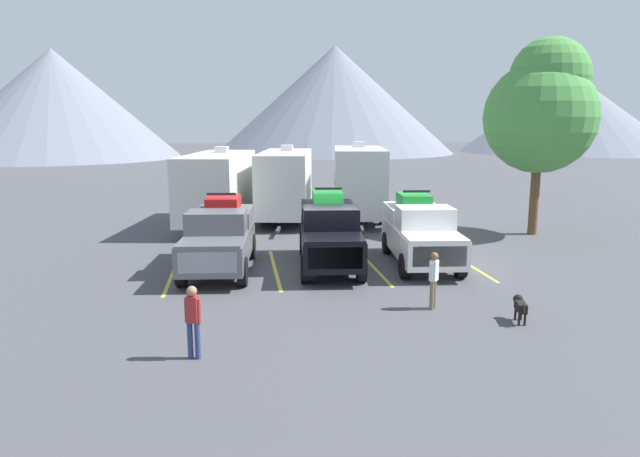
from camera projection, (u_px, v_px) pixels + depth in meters
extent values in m
plane|color=#47474C|center=(326.00, 271.00, 19.39)|extent=(240.00, 240.00, 0.00)
cube|color=#595B60|center=(219.00, 245.00, 19.18)|extent=(2.57, 5.50, 0.91)
cube|color=#595B60|center=(210.00, 243.00, 17.21)|extent=(2.09, 1.68, 0.08)
cube|color=#595B60|center=(217.00, 223.00, 18.56)|extent=(2.04, 1.57, 0.78)
cube|color=slate|center=(214.00, 225.00, 18.01)|extent=(1.80, 0.40, 0.58)
cube|color=#595B60|center=(224.00, 217.00, 20.45)|extent=(2.23, 2.64, 0.56)
cube|color=silver|center=(207.00, 263.00, 16.59)|extent=(1.73, 0.24, 0.64)
cylinder|color=black|center=(242.00, 272.00, 17.53)|extent=(0.37, 0.94, 0.92)
cylinder|color=black|center=(182.00, 272.00, 17.45)|extent=(0.37, 0.94, 0.92)
cylinder|color=black|center=(251.00, 246.00, 21.08)|extent=(0.37, 0.94, 0.92)
cylinder|color=black|center=(201.00, 247.00, 21.00)|extent=(0.37, 0.94, 0.92)
cube|color=red|center=(223.00, 203.00, 20.36)|extent=(1.27, 1.67, 0.45)
cylinder|color=black|center=(235.00, 205.00, 19.85)|extent=(0.22, 0.46, 0.44)
cylinder|color=black|center=(208.00, 205.00, 19.81)|extent=(0.22, 0.46, 0.44)
cylinder|color=black|center=(238.00, 201.00, 20.91)|extent=(0.22, 0.46, 0.44)
cylinder|color=black|center=(213.00, 201.00, 20.87)|extent=(0.22, 0.46, 0.44)
cube|color=black|center=(221.00, 194.00, 19.86)|extent=(1.02, 0.18, 0.08)
cube|color=black|center=(330.00, 241.00, 19.68)|extent=(2.49, 5.65, 0.95)
cube|color=black|center=(334.00, 238.00, 17.64)|extent=(2.01, 1.72, 0.08)
cube|color=black|center=(331.00, 219.00, 19.03)|extent=(1.96, 1.60, 0.79)
cube|color=slate|center=(332.00, 220.00, 18.46)|extent=(1.72, 0.40, 0.58)
cube|color=black|center=(327.00, 212.00, 20.98)|extent=(2.15, 2.70, 0.63)
cube|color=silver|center=(335.00, 258.00, 17.01)|extent=(1.65, 0.23, 0.67)
cylinder|color=black|center=(361.00, 268.00, 17.97)|extent=(0.37, 0.96, 0.94)
cylinder|color=black|center=(305.00, 268.00, 17.90)|extent=(0.37, 0.96, 0.94)
cylinder|color=black|center=(350.00, 243.00, 21.63)|extent=(0.37, 0.96, 0.94)
cylinder|color=black|center=(303.00, 243.00, 21.56)|extent=(0.37, 0.96, 0.94)
cube|color=green|center=(327.00, 197.00, 20.88)|extent=(1.23, 1.71, 0.45)
cylinder|color=black|center=(340.00, 199.00, 20.36)|extent=(0.22, 0.46, 0.44)
cylinder|color=black|center=(316.00, 200.00, 20.32)|extent=(0.22, 0.46, 0.44)
cylinder|color=black|center=(338.00, 195.00, 21.45)|extent=(0.22, 0.46, 0.44)
cylinder|color=black|center=(315.00, 196.00, 21.41)|extent=(0.22, 0.46, 0.44)
cube|color=black|center=(328.00, 189.00, 20.37)|extent=(0.97, 0.18, 0.08)
cube|color=white|center=(421.00, 240.00, 20.09)|extent=(2.52, 5.48, 0.93)
cube|color=white|center=(435.00, 237.00, 18.12)|extent=(2.05, 1.67, 0.08)
cube|color=white|center=(425.00, 219.00, 19.46)|extent=(2.00, 1.56, 0.80)
cube|color=slate|center=(429.00, 220.00, 18.91)|extent=(1.76, 0.41, 0.59)
cube|color=white|center=(413.00, 213.00, 21.36)|extent=(2.19, 2.63, 0.57)
cube|color=silver|center=(440.00, 256.00, 17.51)|extent=(1.69, 0.23, 0.65)
cylinder|color=black|center=(460.00, 265.00, 18.44)|extent=(0.36, 0.86, 0.83)
cylinder|color=black|center=(405.00, 266.00, 18.36)|extent=(0.36, 0.86, 0.83)
cylinder|color=black|center=(434.00, 242.00, 21.98)|extent=(0.36, 0.86, 0.83)
cylinder|color=black|center=(387.00, 243.00, 21.90)|extent=(0.36, 0.86, 0.83)
cube|color=green|center=(414.00, 200.00, 21.26)|extent=(1.25, 1.67, 0.45)
cylinder|color=black|center=(429.00, 202.00, 20.75)|extent=(0.22, 0.46, 0.44)
cylinder|color=black|center=(405.00, 202.00, 20.72)|extent=(0.22, 0.46, 0.44)
cylinder|color=black|center=(422.00, 198.00, 21.81)|extent=(0.22, 0.46, 0.44)
cylinder|color=black|center=(399.00, 198.00, 21.77)|extent=(0.22, 0.46, 0.44)
cube|color=black|center=(417.00, 191.00, 20.76)|extent=(1.00, 0.18, 0.08)
cube|color=gold|center=(173.00, 273.00, 19.10)|extent=(0.12, 5.50, 0.01)
cube|color=gold|center=(275.00, 269.00, 19.60)|extent=(0.12, 5.50, 0.01)
cube|color=gold|center=(372.00, 265.00, 20.09)|extent=(0.12, 5.50, 0.01)
cube|color=gold|center=(465.00, 262.00, 20.59)|extent=(0.12, 5.50, 0.01)
cube|color=silver|center=(218.00, 185.00, 27.37)|extent=(3.84, 8.15, 2.98)
cube|color=#4C6B99|center=(192.00, 182.00, 27.37)|extent=(1.29, 7.42, 0.24)
cube|color=silver|center=(222.00, 150.00, 28.22)|extent=(0.71, 0.79, 0.30)
cube|color=#333333|center=(197.00, 238.00, 23.25)|extent=(0.32, 1.20, 0.12)
cylinder|color=black|center=(240.00, 222.00, 26.72)|extent=(0.35, 0.79, 0.76)
cylinder|color=black|center=(191.00, 221.00, 26.78)|extent=(0.35, 0.79, 0.76)
cylinder|color=black|center=(246.00, 215.00, 28.57)|extent=(0.35, 0.79, 0.76)
cylinder|color=black|center=(200.00, 215.00, 28.62)|extent=(0.35, 0.79, 0.76)
cube|color=silver|center=(286.00, 181.00, 28.90)|extent=(3.57, 7.60, 2.99)
cube|color=#595960|center=(262.00, 178.00, 28.90)|extent=(1.20, 6.92, 0.24)
cube|color=silver|center=(287.00, 148.00, 29.67)|extent=(0.71, 0.79, 0.30)
cube|color=#333333|center=(278.00, 230.00, 25.04)|extent=(0.32, 1.20, 0.12)
cylinder|color=black|center=(306.00, 216.00, 28.32)|extent=(0.35, 0.79, 0.76)
cylinder|color=black|center=(263.00, 216.00, 28.37)|extent=(0.35, 0.79, 0.76)
cylinder|color=black|center=(308.00, 211.00, 30.04)|extent=(0.35, 0.79, 0.76)
cylinder|color=black|center=(267.00, 210.00, 30.09)|extent=(0.35, 0.79, 0.76)
cube|color=silver|center=(359.00, 180.00, 28.51)|extent=(3.43, 6.47, 3.19)
cube|color=#4C6B99|center=(335.00, 177.00, 28.51)|extent=(1.02, 5.82, 0.24)
cube|color=silver|center=(359.00, 144.00, 29.09)|extent=(0.71, 0.79, 0.30)
cube|color=#333333|center=(362.00, 229.00, 25.24)|extent=(0.32, 1.20, 0.12)
cylinder|color=black|center=(382.00, 217.00, 28.09)|extent=(0.35, 0.79, 0.76)
cylinder|color=black|center=(337.00, 217.00, 28.14)|extent=(0.35, 0.79, 0.76)
cylinder|color=black|center=(379.00, 212.00, 29.53)|extent=(0.35, 0.79, 0.76)
cylinder|color=black|center=(336.00, 212.00, 29.59)|extent=(0.35, 0.79, 0.76)
cylinder|color=navy|center=(190.00, 340.00, 12.16)|extent=(0.12, 0.12, 0.82)
cylinder|color=navy|center=(198.00, 341.00, 12.13)|extent=(0.12, 0.12, 0.82)
cube|color=maroon|center=(193.00, 309.00, 12.02)|extent=(0.28, 0.25, 0.58)
sphere|color=#9E704C|center=(192.00, 291.00, 11.94)|extent=(0.22, 0.22, 0.22)
cylinder|color=maroon|center=(187.00, 310.00, 12.04)|extent=(0.10, 0.10, 0.52)
cylinder|color=maroon|center=(198.00, 311.00, 12.00)|extent=(0.10, 0.10, 0.52)
cylinder|color=#726047|center=(432.00, 295.00, 15.32)|extent=(0.12, 0.12, 0.80)
cylinder|color=#726047|center=(434.00, 294.00, 15.45)|extent=(0.12, 0.12, 0.80)
cube|color=silver|center=(434.00, 270.00, 15.26)|extent=(0.29, 0.30, 0.57)
sphere|color=brown|center=(434.00, 256.00, 15.18)|extent=(0.22, 0.22, 0.22)
cylinder|color=silver|center=(432.00, 272.00, 15.16)|extent=(0.09, 0.09, 0.51)
cylinder|color=silver|center=(436.00, 270.00, 15.36)|extent=(0.09, 0.09, 0.51)
cube|color=black|center=(521.00, 306.00, 14.31)|extent=(0.35, 0.62, 0.23)
sphere|color=black|center=(518.00, 299.00, 14.61)|extent=(0.25, 0.25, 0.25)
cylinder|color=black|center=(524.00, 309.00, 13.99)|extent=(0.08, 0.16, 0.20)
cylinder|color=black|center=(515.00, 314.00, 14.57)|extent=(0.06, 0.06, 0.32)
cylinder|color=black|center=(521.00, 314.00, 14.56)|extent=(0.06, 0.06, 0.32)
cylinder|color=black|center=(519.00, 319.00, 14.17)|extent=(0.06, 0.06, 0.32)
cylinder|color=black|center=(525.00, 320.00, 14.16)|extent=(0.06, 0.06, 0.32)
cylinder|color=brown|center=(535.00, 190.00, 25.36)|extent=(0.41, 0.41, 3.99)
sphere|color=#478C42|center=(540.00, 117.00, 24.76)|extent=(4.87, 4.87, 4.87)
sphere|color=#478C42|center=(550.00, 77.00, 24.46)|extent=(3.41, 3.41, 3.41)
cone|color=slate|center=(55.00, 104.00, 78.45)|extent=(33.61, 33.61, 14.89)
cone|color=slate|center=(335.00, 100.00, 92.39)|extent=(38.55, 38.55, 17.08)
cone|color=slate|center=(568.00, 112.00, 94.41)|extent=(34.65, 34.65, 13.07)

